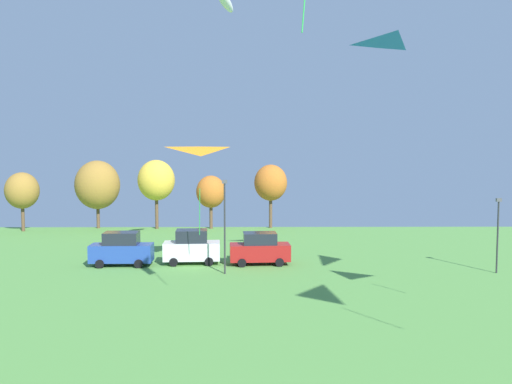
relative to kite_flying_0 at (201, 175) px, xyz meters
The scene contains 13 objects.
kite_flying_0 is the anchor object (origin of this frame).
kite_flying_3 15.05m from the kite_flying_0, 12.90° to the right, with size 3.69×3.11×0.75m.
kite_flying_4 12.24m from the kite_flying_0, 45.17° to the left, with size 1.66×3.13×1.60m.
parked_car_leftmost 9.09m from the kite_flying_0, 152.03° to the left, with size 4.60×2.01×2.54m.
parked_car_second_from_left 7.02m from the kite_flying_0, 105.42° to the left, with size 4.34×2.24×2.60m.
parked_car_third_from_left 7.95m from the kite_flying_0, 42.64° to the left, with size 4.62×2.30×2.42m.
light_post_0 21.01m from the kite_flying_0, ahead, with size 0.36×0.20×5.28m.
light_post_1 3.64m from the kite_flying_0, 20.71° to the left, with size 0.36×0.20×6.56m.
treeline_tree_0 29.79m from the kite_flying_0, 135.07° to the left, with size 3.53×3.53×6.31m.
treeline_tree_1 26.94m from the kite_flying_0, 120.45° to the left, with size 4.89×4.89×7.52m.
treeline_tree_2 23.81m from the kite_flying_0, 107.20° to the left, with size 4.05×4.05×7.59m.
treeline_tree_3 22.97m from the kite_flying_0, 92.65° to the left, with size 3.23×3.23×5.87m.
treeline_tree_4 24.02m from the kite_flying_0, 76.58° to the left, with size 3.66×3.66×7.06m.
Camera 1 is at (-1.58, -0.62, 8.54)m, focal length 38.00 mm.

